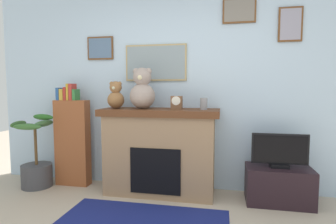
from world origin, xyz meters
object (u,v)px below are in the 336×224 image
(television, at_px, (280,151))
(potted_plant, at_px, (36,165))
(teddy_bear_cream, at_px, (142,90))
(fireplace, at_px, (160,151))
(tv_stand, at_px, (278,185))
(bookshelf, at_px, (72,140))
(teddy_bear_tan, at_px, (116,96))
(mantel_clock, at_px, (177,103))
(candle_jar, at_px, (204,104))

(television, bearing_deg, potted_plant, -178.52)
(teddy_bear_cream, bearing_deg, fireplace, 4.87)
(fireplace, bearing_deg, tv_stand, -1.93)
(fireplace, height_order, teddy_bear_cream, teddy_bear_cream)
(bookshelf, bearing_deg, teddy_bear_tan, -6.19)
(fireplace, xyz_separation_m, tv_stand, (1.38, -0.05, -0.32))
(fireplace, xyz_separation_m, mantel_clock, (0.21, -0.02, 0.60))
(candle_jar, xyz_separation_m, mantel_clock, (-0.32, -0.00, 0.01))
(potted_plant, relative_size, tv_stand, 1.34)
(fireplace, relative_size, teddy_bear_cream, 2.86)
(potted_plant, bearing_deg, mantel_clock, 3.30)
(bookshelf, relative_size, teddy_bear_cream, 2.71)
(tv_stand, height_order, mantel_clock, mantel_clock)
(mantel_clock, bearing_deg, candle_jar, 0.29)
(tv_stand, distance_m, teddy_bear_tan, 2.18)
(bookshelf, bearing_deg, tv_stand, -2.20)
(fireplace, distance_m, potted_plant, 1.67)
(bookshelf, bearing_deg, television, -2.23)
(fireplace, height_order, tv_stand, fireplace)
(candle_jar, bearing_deg, tv_stand, -1.95)
(television, height_order, mantel_clock, mantel_clock)
(teddy_bear_tan, bearing_deg, tv_stand, -0.84)
(tv_stand, distance_m, candle_jar, 1.25)
(bookshelf, bearing_deg, fireplace, -2.50)
(fireplace, distance_m, teddy_bear_cream, 0.78)
(teddy_bear_tan, bearing_deg, fireplace, 1.85)
(fireplace, relative_size, television, 2.37)
(candle_jar, bearing_deg, potted_plant, -177.15)
(fireplace, bearing_deg, bookshelf, 177.50)
(fireplace, distance_m, television, 1.39)
(mantel_clock, distance_m, teddy_bear_cream, 0.45)
(fireplace, distance_m, candle_jar, 0.79)
(fireplace, height_order, mantel_clock, mantel_clock)
(candle_jar, height_order, teddy_bear_tan, teddy_bear_tan)
(candle_jar, bearing_deg, mantel_clock, -179.71)
(tv_stand, relative_size, candle_jar, 5.12)
(potted_plant, relative_size, television, 1.58)
(fireplace, relative_size, mantel_clock, 9.04)
(bookshelf, xyz_separation_m, candle_jar, (1.75, -0.07, 0.50))
(fireplace, distance_m, bookshelf, 1.22)
(bookshelf, height_order, television, bookshelf)
(teddy_bear_tan, distance_m, teddy_bear_cream, 0.35)
(teddy_bear_tan, relative_size, teddy_bear_cream, 0.68)
(candle_jar, relative_size, teddy_bear_tan, 0.41)
(television, distance_m, mantel_clock, 1.29)
(television, distance_m, teddy_bear_tan, 2.04)
(fireplace, distance_m, tv_stand, 1.42)
(bookshelf, distance_m, television, 2.61)
(tv_stand, bearing_deg, potted_plant, -178.50)
(television, height_order, teddy_bear_tan, teddy_bear_tan)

